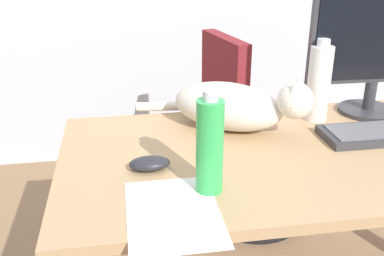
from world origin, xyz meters
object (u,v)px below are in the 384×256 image
Objects in this scene: cat at (234,105)px; water_bottle at (210,146)px; monitor at (378,49)px; office_chair at (248,145)px; computer_mouse at (150,164)px; spray_bottle at (319,83)px.

cat is 0.39m from water_bottle.
monitor reaches higher than cat.
cat is at bearing -112.00° from office_chair.
monitor is at bearing 32.79° from water_bottle.
office_chair is 8.50× the size of computer_mouse.
spray_bottle is (0.58, 0.27, 0.11)m from computer_mouse.
monitor is 1.75× the size of spray_bottle.
cat is at bearing 66.97° from water_bottle.
office_chair is 3.40× the size of spray_bottle.
office_chair is at bearing 56.90° from computer_mouse.
water_bottle is at bearing -43.35° from computer_mouse.
water_bottle reaches higher than computer_mouse.
spray_bottle is at bearing 24.57° from computer_mouse.
monitor reaches higher than spray_bottle.
water_bottle is (-0.66, -0.42, -0.11)m from monitor.
office_chair is at bearing 119.45° from monitor.
cat is (-0.23, -0.56, 0.42)m from office_chair.
cat is 4.68× the size of computer_mouse.
monitor is 0.53m from cat.
office_chair is at bearing 68.00° from cat.
monitor is at bearing 7.22° from cat.
monitor is at bearing 7.56° from spray_bottle.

